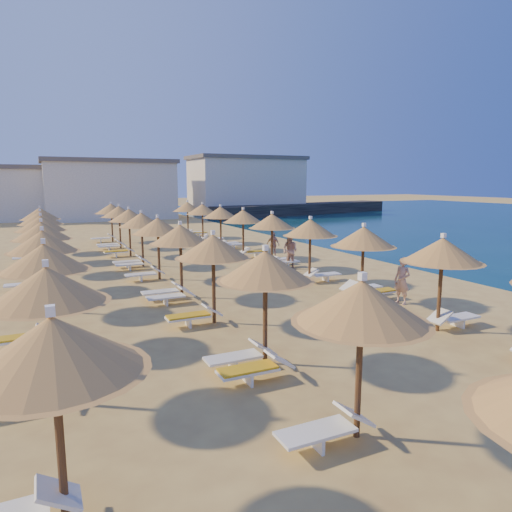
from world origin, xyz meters
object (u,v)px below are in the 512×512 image
beachgoer_b (290,251)px  parasol_row_west (180,236)px  beachgoer_a (402,281)px  parasol_row_east (310,229)px  jetty (305,209)px  beachgoer_c (273,244)px

beachgoer_b → parasol_row_west: bearing=-86.6°
beachgoer_b → beachgoer_a: bearing=-22.3°
parasol_row_east → beachgoer_a: size_ratio=22.38×
jetty → parasol_row_west: (-29.26, -38.13, 1.78)m
parasol_row_east → beachgoer_c: bearing=75.7°
parasol_row_east → beachgoer_a: parasol_row_east is taller
parasol_row_west → beachgoer_a: size_ratio=22.38×
jetty → parasol_row_east: size_ratio=0.74×
jetty → beachgoer_c: beachgoer_c is taller
beachgoer_b → beachgoer_c: bearing=143.7°
parasol_row_east → beachgoer_c: size_ratio=25.49×
jetty → beachgoer_c: bearing=-137.0°
jetty → beachgoer_c: (-21.35, -30.99, 0.04)m
beachgoer_c → beachgoer_b: bearing=-40.4°
parasol_row_east → parasol_row_west: bearing=180.0°
beachgoer_b → beachgoer_c: size_ratio=1.18×
jetty → parasol_row_west: bearing=-139.9°
parasol_row_east → beachgoer_c: parasol_row_east is taller
jetty → beachgoer_a: beachgoer_a is taller
parasol_row_west → beachgoer_c: 10.80m
beachgoer_a → beachgoer_c: (0.56, 11.78, -0.11)m
parasol_row_east → beachgoer_a: bearing=-74.9°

